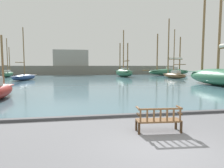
# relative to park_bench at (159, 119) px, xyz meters

# --- Properties ---
(ground_plane) EXTENTS (160.00, 160.00, 0.00)m
(ground_plane) POSITION_rel_park_bench_xyz_m (-0.38, -1.46, -0.47)
(ground_plane) COLOR slate
(harbor_water) EXTENTS (100.00, 80.00, 0.08)m
(harbor_water) POSITION_rel_park_bench_xyz_m (-0.38, 42.54, -0.43)
(harbor_water) COLOR slate
(harbor_water) RESTS_ON ground
(quay_edge_kerb) EXTENTS (40.00, 0.30, 0.12)m
(quay_edge_kerb) POSITION_rel_park_bench_xyz_m (-0.38, 2.39, -0.41)
(quay_edge_kerb) COLOR #4C4C50
(quay_edge_kerb) RESTS_ON ground
(park_bench) EXTENTS (1.64, 0.65, 0.92)m
(park_bench) POSITION_rel_park_bench_xyz_m (0.00, 0.00, 0.00)
(park_bench) COLOR #3D2A19
(park_bench) RESTS_ON ground
(sailboat_outer_port) EXTENTS (2.32, 7.36, 8.19)m
(sailboat_outer_port) POSITION_rel_park_bench_xyz_m (-17.42, 39.50, 0.31)
(sailboat_outer_port) COLOR #2D6647
(sailboat_outer_port) RESTS_ON harbor_water
(sailboat_centre_channel) EXTENTS (3.20, 11.78, 16.23)m
(sailboat_centre_channel) POSITION_rel_park_bench_xyz_m (13.83, 14.42, 0.92)
(sailboat_centre_channel) COLOR #2D6647
(sailboat_centre_channel) RESTS_ON harbor_water
(sailboat_far_port) EXTENTS (3.47, 6.73, 8.50)m
(sailboat_far_port) POSITION_rel_park_bench_xyz_m (-11.30, 27.86, 0.19)
(sailboat_far_port) COLOR navy
(sailboat_far_port) RESTS_ON harbor_water
(sailboat_nearest_port) EXTENTS (3.26, 8.64, 10.03)m
(sailboat_nearest_port) POSITION_rel_park_bench_xyz_m (7.27, 35.71, 0.62)
(sailboat_nearest_port) COLOR #2D6647
(sailboat_nearest_port) RESTS_ON harbor_water
(sailboat_nearest_starboard) EXTENTS (2.57, 6.74, 9.14)m
(sailboat_nearest_starboard) POSITION_rel_park_bench_xyz_m (15.27, 28.33, 0.32)
(sailboat_nearest_starboard) COLOR brown
(sailboat_nearest_starboard) RESTS_ON harbor_water
(sailboat_distant_harbor) EXTENTS (12.57, 3.66, 13.89)m
(sailboat_distant_harbor) POSITION_rel_park_bench_xyz_m (20.04, 40.19, 0.78)
(sailboat_distant_harbor) COLOR #2D6647
(sailboat_distant_harbor) RESTS_ON harbor_water
(far_breakwater) EXTENTS (50.40, 2.40, 6.67)m
(far_breakwater) POSITION_rel_park_bench_xyz_m (-1.18, 48.00, 1.45)
(far_breakwater) COLOR slate
(far_breakwater) RESTS_ON ground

